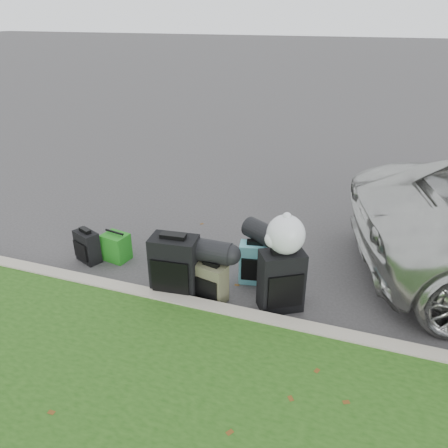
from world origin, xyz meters
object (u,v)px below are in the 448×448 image
(suitcase_large_black_right, at_px, (281,281))
(tote_green, at_px, (116,247))
(suitcase_small_black, at_px, (87,247))
(suitcase_olive, at_px, (212,283))
(suitcase_teal, at_px, (255,263))
(suitcase_large_black_left, at_px, (175,267))
(tote_navy, at_px, (175,246))

(suitcase_large_black_right, distance_m, tote_green, 2.37)
(suitcase_small_black, relative_size, suitcase_olive, 0.91)
(tote_green, bearing_deg, suitcase_small_black, -144.02)
(suitcase_small_black, height_order, suitcase_olive, suitcase_olive)
(suitcase_teal, xyz_separation_m, tote_green, (-1.92, -0.10, -0.08))
(suitcase_large_black_left, distance_m, suitcase_large_black_right, 1.24)
(suitcase_small_black, distance_m, suitcase_teal, 2.27)
(suitcase_small_black, height_order, suitcase_teal, suitcase_teal)
(suitcase_teal, relative_size, tote_green, 1.41)
(suitcase_olive, xyz_separation_m, tote_navy, (-0.85, 0.81, -0.09))
(tote_green, height_order, tote_navy, tote_green)
(suitcase_teal, distance_m, suitcase_large_black_right, 0.61)
(suitcase_large_black_left, distance_m, suitcase_teal, 1.00)
(tote_navy, bearing_deg, suitcase_teal, -21.29)
(suitcase_large_black_left, height_order, suitcase_teal, suitcase_large_black_left)
(suitcase_large_black_left, xyz_separation_m, tote_navy, (-0.41, 0.84, -0.24))
(suitcase_small_black, relative_size, tote_green, 1.17)
(suitcase_small_black, distance_m, tote_navy, 1.17)
(tote_green, bearing_deg, suitcase_teal, 12.77)
(suitcase_small_black, xyz_separation_m, suitcase_large_black_right, (2.68, -0.17, 0.14))
(suitcase_olive, relative_size, tote_navy, 1.61)
(suitcase_olive, bearing_deg, suitcase_teal, 69.50)
(suitcase_small_black, height_order, tote_green, suitcase_small_black)
(suitcase_small_black, relative_size, suitcase_large_black_left, 0.57)
(tote_green, bearing_deg, suitcase_large_black_right, 1.78)
(suitcase_small_black, xyz_separation_m, suitcase_large_black_left, (1.46, -0.33, 0.17))
(tote_green, bearing_deg, suitcase_olive, -6.59)
(suitcase_large_black_right, height_order, tote_navy, suitcase_large_black_right)
(suitcase_large_black_left, height_order, suitcase_large_black_right, suitcase_large_black_left)
(suitcase_large_black_right, bearing_deg, suitcase_small_black, 145.07)
(suitcase_small_black, relative_size, suitcase_teal, 0.83)
(tote_navy, bearing_deg, suitcase_large_black_left, -73.90)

